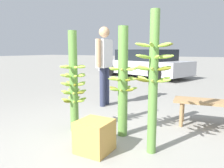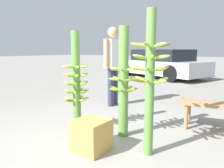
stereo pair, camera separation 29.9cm
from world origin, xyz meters
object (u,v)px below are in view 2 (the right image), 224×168
(produce_crate, at_px, (91,135))
(banana_stalk_right, at_px, (150,79))
(vendor_person, at_px, (113,59))
(banana_stalk_center, at_px, (123,82))
(parked_car, at_px, (160,64))
(banana_stalk_left, at_px, (76,82))

(produce_crate, bearing_deg, banana_stalk_right, 27.13)
(vendor_person, xyz_separation_m, produce_crate, (1.06, -2.00, -0.84))
(banana_stalk_center, bearing_deg, parked_car, 108.56)
(banana_stalk_right, relative_size, vendor_person, 0.97)
(vendor_person, distance_m, parked_car, 5.52)
(banana_stalk_center, distance_m, parked_car, 7.13)
(produce_crate, bearing_deg, vendor_person, 117.93)
(banana_stalk_left, bearing_deg, banana_stalk_right, -5.43)
(produce_crate, bearing_deg, banana_stalk_center, 84.17)
(banana_stalk_center, distance_m, vendor_person, 1.79)
(banana_stalk_center, bearing_deg, vendor_person, 129.48)
(banana_stalk_left, height_order, banana_stalk_center, banana_stalk_center)
(vendor_person, bearing_deg, banana_stalk_right, -138.65)
(banana_stalk_left, height_order, parked_car, banana_stalk_left)
(banana_stalk_left, distance_m, produce_crate, 0.97)
(banana_stalk_center, height_order, produce_crate, banana_stalk_center)
(banana_stalk_right, relative_size, parked_car, 0.36)
(banana_stalk_left, bearing_deg, produce_crate, -33.52)
(banana_stalk_right, height_order, parked_car, banana_stalk_right)
(parked_car, bearing_deg, banana_stalk_left, -148.84)
(banana_stalk_left, xyz_separation_m, produce_crate, (0.66, -0.44, -0.56))
(banana_stalk_right, height_order, vendor_person, vendor_person)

